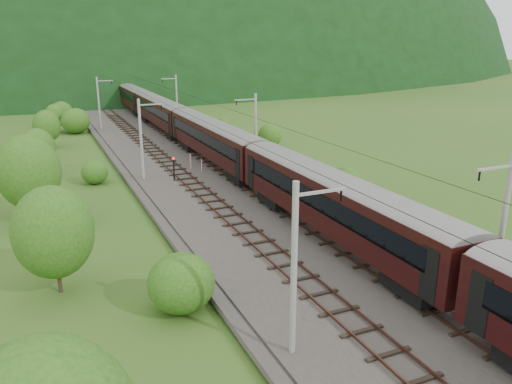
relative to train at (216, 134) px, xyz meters
name	(u,v)px	position (x,y,z in m)	size (l,w,h in m)	color
ground	(401,327)	(-2.40, -34.23, -3.81)	(600.00, 600.00, 0.00)	#2E551A
railbed	(304,250)	(-2.40, -24.23, -3.66)	(14.00, 220.00, 0.30)	#38332D
track_left	(272,253)	(-4.80, -24.23, -3.44)	(2.40, 220.00, 0.27)	brown
track_right	(334,242)	(0.00, -24.23, -3.44)	(2.40, 220.00, 0.27)	brown
catenary_left	(142,138)	(-8.52, -2.23, 0.69)	(2.54, 192.28, 8.00)	gray
catenary_right	(255,129)	(3.72, -2.23, 0.69)	(2.54, 192.28, 8.00)	gray
overhead_wires	(307,149)	(-2.40, -24.23, 3.29)	(4.83, 198.00, 0.03)	black
mountain_main	(62,68)	(-2.40, 225.77, -3.81)	(504.00, 360.00, 244.00)	black
train	(216,134)	(0.00, 0.00, 0.00)	(3.25, 178.99, 5.67)	black
hazard_post_near	(191,161)	(-3.03, -0.21, -2.71)	(0.17, 0.17, 1.60)	red
hazard_post_far	(202,165)	(-2.33, -1.89, -2.83)	(0.14, 0.14, 1.35)	red
signal	(174,167)	(-5.95, -4.23, -2.10)	(0.27, 0.27, 2.40)	black
vegetation_left	(84,235)	(-16.15, -22.56, -0.91)	(11.12, 141.34, 6.98)	#214F15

